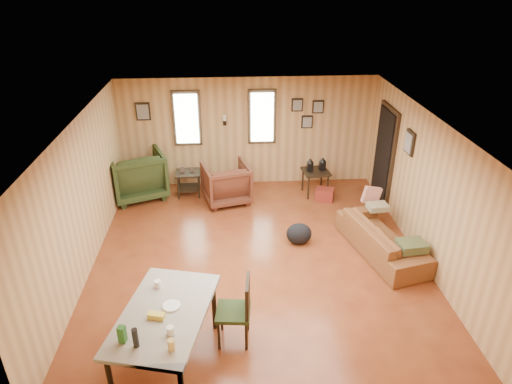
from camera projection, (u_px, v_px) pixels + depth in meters
room at (267, 187)px, 7.50m from camera, size 5.54×6.04×2.44m
sofa at (383, 234)px, 7.75m from camera, size 1.02×2.02×0.76m
recliner_brown at (226, 181)px, 9.43m from camera, size 1.07×1.03×0.92m
recliner_green at (137, 172)px, 9.60m from camera, size 1.39×1.35×1.12m
end_table at (188, 179)px, 9.73m from camera, size 0.53×0.49×0.66m
side_table at (316, 169)px, 9.67m from camera, size 0.59×0.59×0.85m
cooler at (325, 194)px, 9.62m from camera, size 0.43×0.37×0.26m
backpack at (299, 234)px, 8.09m from camera, size 0.55×0.48×0.39m
sofa_pillows at (391, 221)px, 7.87m from camera, size 0.61×1.86×0.38m
dining_table at (164, 318)px, 5.39m from camera, size 1.32×1.79×1.06m
dining_chair at (239, 307)px, 5.85m from camera, size 0.48×0.48×0.97m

